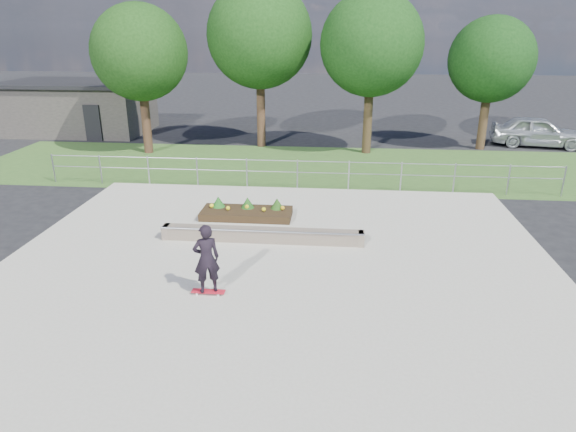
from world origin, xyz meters
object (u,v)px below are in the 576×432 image
object	(u,v)px
grind_ledge	(262,235)
parked_car	(538,131)
planter_bed	(247,211)
skateboarder	(206,259)

from	to	relation	value
grind_ledge	parked_car	world-z (taller)	parked_car
planter_bed	parked_car	distance (m)	18.32
grind_ledge	parked_car	distance (m)	19.20
skateboarder	parked_car	distance (m)	22.24
planter_bed	skateboarder	size ratio (longest dim) A/B	1.69
planter_bed	skateboarder	distance (m)	5.37
parked_car	planter_bed	bearing A→B (deg)	142.17
grind_ledge	parked_car	size ratio (longest dim) A/B	1.27
planter_bed	skateboarder	bearing A→B (deg)	-90.18
grind_ledge	skateboarder	world-z (taller)	skateboarder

